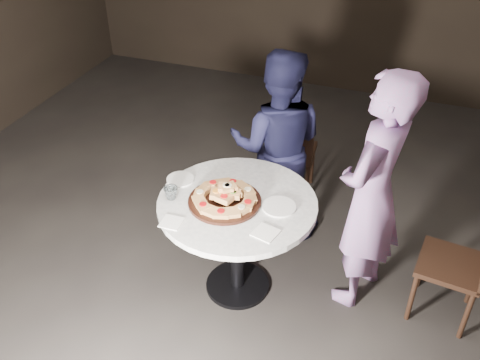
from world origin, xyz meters
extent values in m
plane|color=black|center=(0.00, 0.00, 0.00)|extent=(7.00, 7.00, 0.00)
cylinder|color=black|center=(0.10, 0.03, 0.02)|extent=(0.59, 0.59, 0.03)
cylinder|color=black|center=(0.10, 0.03, 0.38)|extent=(0.12, 0.12, 0.70)
cylinder|color=silver|center=(0.10, 0.03, 0.74)|extent=(1.35, 1.35, 0.04)
cylinder|color=black|center=(0.03, -0.01, 0.77)|extent=(0.58, 0.58, 0.02)
cube|color=#BF854A|center=(0.19, -0.02, 0.80)|extent=(0.08, 0.10, 0.04)
cylinder|color=red|center=(0.19, -0.02, 0.82)|extent=(0.05, 0.05, 0.01)
cube|color=#BF854A|center=(0.18, 0.05, 0.80)|extent=(0.11, 0.12, 0.04)
cube|color=#BF854A|center=(0.15, 0.10, 0.80)|extent=(0.12, 0.12, 0.04)
cylinder|color=beige|center=(0.15, 0.10, 0.82)|extent=(0.06, 0.06, 0.01)
cube|color=#BF854A|center=(0.09, 0.14, 0.80)|extent=(0.12, 0.12, 0.04)
cube|color=#BF854A|center=(0.03, 0.15, 0.80)|extent=(0.10, 0.08, 0.04)
cylinder|color=red|center=(0.03, 0.15, 0.82)|extent=(0.05, 0.05, 0.01)
cube|color=#BF854A|center=(-0.04, 0.14, 0.80)|extent=(0.12, 0.12, 0.04)
cube|color=#BF854A|center=(-0.09, 0.10, 0.80)|extent=(0.12, 0.12, 0.04)
cylinder|color=red|center=(-0.09, 0.10, 0.82)|extent=(0.06, 0.06, 0.01)
cube|color=#BF854A|center=(-0.12, 0.04, 0.80)|extent=(0.09, 0.11, 0.04)
cube|color=#BF854A|center=(-0.13, -0.03, 0.80)|extent=(0.09, 0.11, 0.04)
cylinder|color=beige|center=(-0.13, -0.03, 0.82)|extent=(0.05, 0.05, 0.01)
cube|color=#BF854A|center=(-0.10, -0.09, 0.80)|extent=(0.12, 0.12, 0.04)
cube|color=#BF854A|center=(-0.06, -0.14, 0.80)|extent=(0.12, 0.12, 0.04)
cylinder|color=red|center=(-0.06, -0.14, 0.82)|extent=(0.06, 0.06, 0.01)
cube|color=#BF854A|center=(0.00, -0.16, 0.80)|extent=(0.11, 0.09, 0.04)
cube|color=#BF854A|center=(0.07, -0.16, 0.80)|extent=(0.12, 0.10, 0.04)
cylinder|color=red|center=(0.07, -0.16, 0.82)|extent=(0.06, 0.06, 0.01)
cube|color=#BF854A|center=(0.13, -0.13, 0.80)|extent=(0.12, 0.11, 0.04)
cube|color=#BF854A|center=(0.17, -0.08, 0.80)|extent=(0.11, 0.12, 0.04)
cylinder|color=beige|center=(0.17, -0.08, 0.82)|extent=(0.06, 0.06, 0.01)
cube|color=#BF854A|center=(0.08, 0.01, 0.83)|extent=(0.12, 0.12, 0.04)
cylinder|color=#2D6B1E|center=(0.08, 0.01, 0.85)|extent=(0.06, 0.06, 0.01)
cube|color=#BF854A|center=(0.02, 0.04, 0.83)|extent=(0.12, 0.10, 0.04)
cylinder|color=beige|center=(0.02, 0.04, 0.85)|extent=(0.06, 0.06, 0.01)
cube|color=#BF854A|center=(-0.02, -0.02, 0.83)|extent=(0.10, 0.11, 0.04)
cylinder|color=orange|center=(-0.02, -0.02, 0.85)|extent=(0.05, 0.05, 0.01)
cube|color=#BF854A|center=(0.05, -0.05, 0.83)|extent=(0.11, 0.10, 0.04)
cylinder|color=red|center=(0.05, -0.05, 0.85)|extent=(0.05, 0.05, 0.01)
cube|color=#BF854A|center=(0.08, 0.01, 0.83)|extent=(0.11, 0.09, 0.04)
cylinder|color=#2D6B1E|center=(0.08, 0.01, 0.85)|extent=(0.05, 0.05, 0.01)
cube|color=#BF854A|center=(0.04, 0.02, 0.86)|extent=(0.11, 0.10, 0.04)
cylinder|color=beige|center=(0.04, 0.02, 0.88)|extent=(0.06, 0.06, 0.01)
cube|color=#BF854A|center=(0.05, 0.02, 0.86)|extent=(0.12, 0.12, 0.04)
cylinder|color=beige|center=(0.05, 0.02, 0.88)|extent=(0.06, 0.06, 0.01)
cylinder|color=white|center=(-0.34, 0.12, 0.77)|extent=(0.23, 0.23, 0.01)
cylinder|color=white|center=(0.37, 0.06, 0.77)|extent=(0.28, 0.28, 0.01)
imported|color=silver|center=(-0.30, -0.08, 0.80)|extent=(0.10, 0.10, 0.08)
cube|color=white|center=(-0.20, -0.30, 0.76)|extent=(0.13, 0.13, 0.01)
cube|color=white|center=(0.36, -0.20, 0.76)|extent=(0.16, 0.16, 0.01)
cube|color=black|center=(0.14, 1.28, 0.40)|extent=(0.41, 0.41, 0.04)
cube|color=black|center=(0.15, 1.10, 0.61)|extent=(0.38, 0.07, 0.40)
cylinder|color=black|center=(0.28, 1.46, 0.20)|extent=(0.04, 0.04, 0.40)
cylinder|color=black|center=(-0.04, 1.43, 0.20)|extent=(0.04, 0.04, 0.40)
cylinder|color=black|center=(0.31, 1.14, 0.20)|extent=(0.04, 0.04, 0.40)
cylinder|color=black|center=(-0.01, 1.11, 0.20)|extent=(0.04, 0.04, 0.40)
cube|color=black|center=(1.45, 0.29, 0.42)|extent=(0.44, 0.44, 0.04)
cylinder|color=black|center=(1.30, 0.48, 0.21)|extent=(0.04, 0.04, 0.42)
cylinder|color=black|center=(1.26, 0.15, 0.21)|extent=(0.04, 0.04, 0.42)
cylinder|color=black|center=(1.63, 0.44, 0.21)|extent=(0.04, 0.04, 0.42)
cylinder|color=black|center=(1.59, 0.11, 0.21)|extent=(0.04, 0.04, 0.42)
imported|color=black|center=(0.14, 0.79, 0.75)|extent=(0.81, 0.68, 1.49)
imported|color=#83639A|center=(0.89, 0.29, 0.83)|extent=(0.56, 0.70, 1.66)
camera|label=1|loc=(1.03, -2.47, 2.80)|focal=40.00mm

